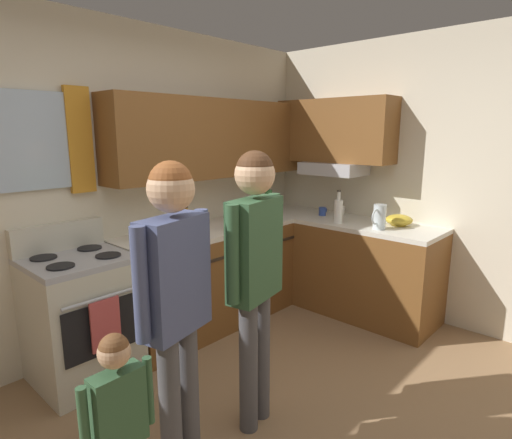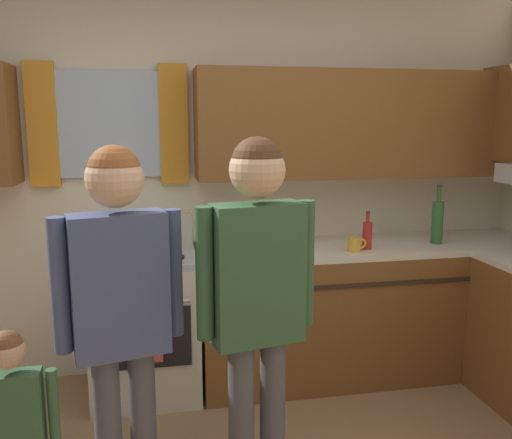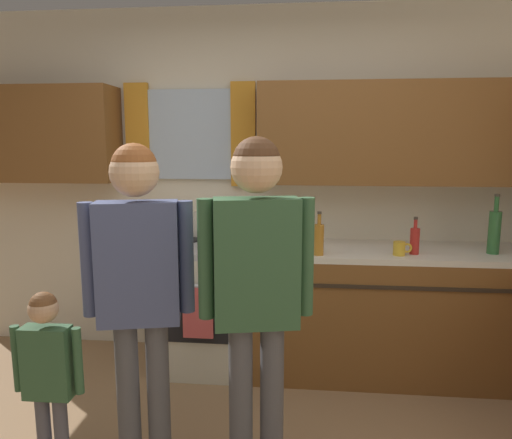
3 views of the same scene
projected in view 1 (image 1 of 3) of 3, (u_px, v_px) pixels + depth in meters
name	position (u px, v px, depth m)	size (l,w,h in m)	color
back_wall_unit	(106.00, 170.00, 3.23)	(4.60, 0.42, 2.60)	beige
right_wall_unit	(441.00, 173.00, 3.71)	(0.52, 4.05, 2.60)	beige
kitchen_counter_run	(281.00, 269.00, 4.02)	(2.30, 1.92, 0.90)	brown
stove_oven	(81.00, 316.00, 2.96)	(0.65, 0.67, 1.10)	beige
bottle_milk_white	(338.00, 211.00, 3.91)	(0.08, 0.08, 0.31)	white
bottle_oil_amber	(187.00, 228.00, 3.25)	(0.06, 0.06, 0.29)	#B27223
bottle_wine_green	(268.00, 203.00, 4.17)	(0.08, 0.08, 0.39)	#2D6633
bottle_sauce_red	(236.00, 217.00, 3.77)	(0.06, 0.06, 0.25)	red
mug_ceramic_white	(341.00, 210.00, 4.32)	(0.13, 0.08, 0.09)	white
mug_mustard_yellow	(232.00, 225.00, 3.67)	(0.12, 0.08, 0.09)	gold
mug_cobalt_blue	(323.00, 211.00, 4.29)	(0.11, 0.07, 0.08)	#2D479E
water_pitcher	(379.00, 217.00, 3.67)	(0.19, 0.11, 0.22)	silver
mixing_bowl	(399.00, 220.00, 3.84)	(0.24, 0.24, 0.10)	gold
adult_holding_child	(175.00, 288.00, 1.99)	(0.49, 0.23, 1.62)	#4C4C51
adult_in_plaid	(255.00, 260.00, 2.36)	(0.50, 0.23, 1.65)	#4C4C51
small_child	(119.00, 416.00, 1.70)	(0.33, 0.13, 0.97)	#4C4C56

